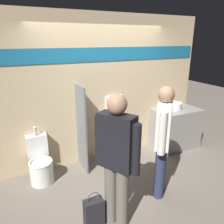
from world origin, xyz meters
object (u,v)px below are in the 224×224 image
Objects in this scene: sink_basin at (173,106)px; person_in_vest at (163,138)px; shopping_bag at (94,213)px; person_with_lanyard at (117,158)px; cell_phone at (170,113)px; urinal_near_counter at (117,117)px; toilet at (40,164)px.

person_in_vest reaches higher than sink_basin.
sink_basin is at bearing 29.60° from shopping_bag.
person_in_vest is at bearing -135.96° from sink_basin.
person_in_vest is at bearing -106.07° from person_with_lanyard.
shopping_bag is at bearing -150.40° from sink_basin.
cell_phone is at bearing -143.12° from sink_basin.
urinal_near_counter reaches higher than cell_phone.
sink_basin is at bearing -86.54° from person_with_lanyard.
cell_phone reaches higher than shopping_bag.
toilet is at bearing 108.59° from shopping_bag.
sink_basin is 0.27× the size of urinal_near_counter.
sink_basin is 1.71m from person_in_vest.
person_with_lanyard reaches higher than person_in_vest.
person_in_vest is 1.35m from shopping_bag.
sink_basin is 0.68× the size of shopping_bag.
cell_phone is 0.08× the size of person_in_vest.
person_with_lanyard reaches higher than shopping_bag.
cell_phone is at bearing -1.22° from person_in_vest.
toilet reaches higher than cell_phone.
sink_basin is 2.51m from person_with_lanyard.
person_with_lanyard reaches higher than urinal_near_counter.
cell_phone is 2.49m from shopping_bag.
sink_basin is 2.47× the size of cell_phone.
toilet is 0.53× the size of person_in_vest.
urinal_near_counter reaches higher than sink_basin.
toilet is 1.36m from shopping_bag.
sink_basin reaches higher than cell_phone.
shopping_bag is at bearing 140.80° from person_in_vest.
toilet reaches higher than shopping_bag.
cell_phone is at bearing -15.14° from urinal_near_counter.
cell_phone is 2.61m from toilet.
sink_basin is at bearing 36.88° from cell_phone.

